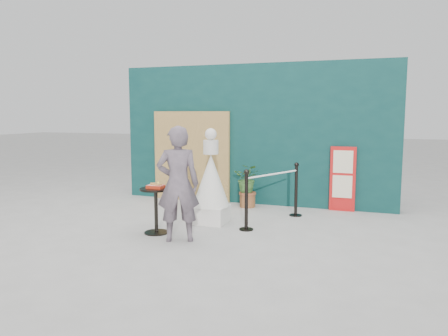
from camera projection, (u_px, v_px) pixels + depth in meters
ground at (198, 242)px, 6.69m from camera, size 60.00×60.00×0.00m
back_wall at (254, 135)px, 9.45m from camera, size 6.00×0.30×3.00m
bamboo_fence at (191, 156)px, 9.78m from camera, size 1.80×0.08×2.00m
woman at (178, 184)px, 6.64m from camera, size 0.76×0.65×1.78m
menu_board at (343, 179)px, 8.74m from camera, size 0.50×0.07×1.30m
statue at (211, 185)px, 7.78m from camera, size 0.66×0.66×1.70m
cafe_table at (156, 203)px, 7.12m from camera, size 0.52×0.52×0.75m
food_basket at (156, 186)px, 7.09m from camera, size 0.26×0.19×0.11m
planter at (248, 182)px, 9.11m from camera, size 0.53×0.46×0.91m
stanchion_barrier at (273, 195)px, 7.82m from camera, size 0.84×1.54×1.03m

